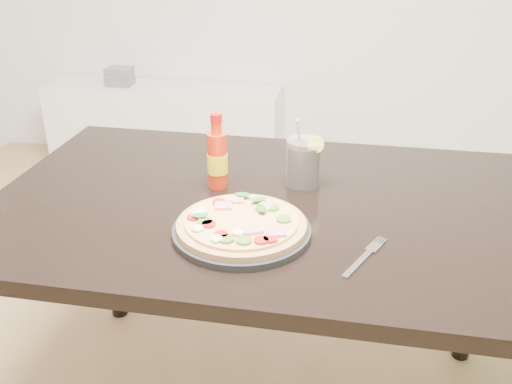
% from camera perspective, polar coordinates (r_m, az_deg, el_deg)
% --- Properties ---
extents(dining_table, '(1.40, 0.90, 0.75)m').
position_cam_1_polar(dining_table, '(1.50, 0.86, -3.65)').
color(dining_table, black).
rests_on(dining_table, ground).
extents(plate, '(0.32, 0.32, 0.02)m').
position_cam_1_polar(plate, '(1.30, -1.44, -3.90)').
color(plate, black).
rests_on(plate, dining_table).
extents(pizza, '(0.30, 0.30, 0.03)m').
position_cam_1_polar(pizza, '(1.29, -1.54, -3.16)').
color(pizza, '#B57F51').
rests_on(pizza, plate).
extents(hot_sauce_bottle, '(0.07, 0.07, 0.20)m').
position_cam_1_polar(hot_sauce_bottle, '(1.50, -3.89, 3.35)').
color(hot_sauce_bottle, red).
rests_on(hot_sauce_bottle, dining_table).
extents(cola_cup, '(0.10, 0.10, 0.19)m').
position_cam_1_polar(cola_cup, '(1.53, 4.79, 2.89)').
color(cola_cup, black).
rests_on(cola_cup, dining_table).
extents(fork, '(0.09, 0.18, 0.00)m').
position_cam_1_polar(fork, '(1.24, 10.93, -6.26)').
color(fork, silver).
rests_on(fork, dining_table).
extents(media_console, '(1.40, 0.34, 0.50)m').
position_cam_1_polar(media_console, '(3.53, -9.10, 6.48)').
color(media_console, white).
rests_on(media_console, ground).
extents(cd_stack, '(0.14, 0.12, 0.10)m').
position_cam_1_polar(cd_stack, '(3.52, -13.48, 11.18)').
color(cd_stack, slate).
rests_on(cd_stack, media_console).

